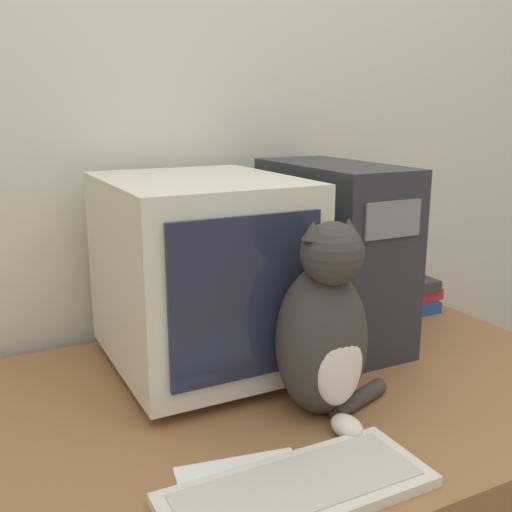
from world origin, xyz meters
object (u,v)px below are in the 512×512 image
crt_monitor (201,272)px  pen (230,483)px  cat (325,332)px  book_stack (405,293)px  computer_tower (332,253)px  keyboard (298,489)px

crt_monitor → pen: size_ratio=3.52×
cat → book_stack: 0.72m
computer_tower → pen: computer_tower is taller
crt_monitor → computer_tower: size_ratio=1.05×
book_stack → cat: bearing=-143.3°
cat → computer_tower: bearing=57.4°
cat → pen: bearing=-150.4°
cat → pen: (-0.26, -0.13, -0.17)m
keyboard → cat: size_ratio=1.10×
keyboard → cat: bearing=48.6°
book_stack → crt_monitor: bearing=-171.1°
computer_tower → book_stack: computer_tower is taller
cat → book_stack: bearing=39.9°
crt_monitor → pen: crt_monitor is taller
keyboard → pen: keyboard is taller
keyboard → pen: (-0.08, 0.07, -0.01)m
keyboard → book_stack: size_ratio=2.24×
book_stack → computer_tower: bearing=-164.7°
computer_tower → pen: (-0.50, -0.46, -0.22)m
computer_tower → cat: bearing=-125.8°
crt_monitor → cat: (0.13, -0.32, -0.06)m
computer_tower → book_stack: bearing=15.3°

